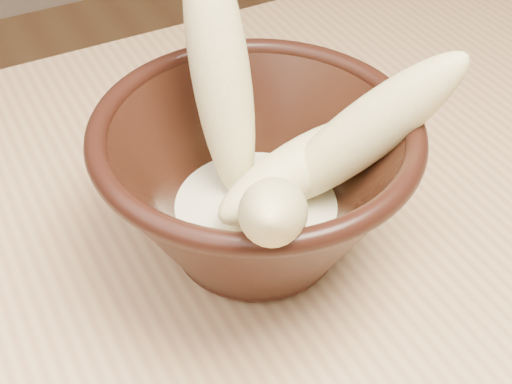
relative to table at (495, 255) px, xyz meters
The scene contains 7 objects.
table is the anchor object (origin of this frame).
bowl 0.28m from the table, 169.08° to the left, with size 0.23×0.23×0.12m.
milk_puddle 0.26m from the table, 169.08° to the left, with size 0.13×0.13×0.02m, color beige.
banana_upright 0.33m from the table, 157.09° to the left, with size 0.04×0.04×0.19m, color #C9BC76.
banana_right 0.25m from the table, behind, with size 0.04×0.04×0.17m, color #C9BC76.
banana_across 0.25m from the table, 168.81° to the left, with size 0.04×0.04×0.15m, color #C9BC76.
banana_front 0.31m from the table, behind, with size 0.04×0.04×0.18m, color #C9BC76.
Camera 1 is at (-0.41, -0.29, 1.15)m, focal length 50.00 mm.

